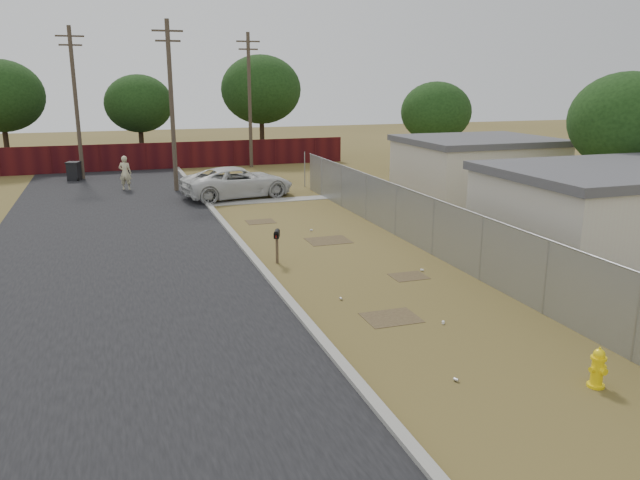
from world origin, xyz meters
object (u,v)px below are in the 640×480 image
object	(u,v)px
fire_hydrant	(598,368)
pickup_truck	(238,182)
pedestrian	(125,173)
trash_bin	(74,171)
mailbox	(277,237)

from	to	relation	value
fire_hydrant	pickup_truck	bearing A→B (deg)	96.74
pedestrian	trash_bin	world-z (taller)	pedestrian
pickup_truck	trash_bin	world-z (taller)	pickup_truck
mailbox	trash_bin	bearing A→B (deg)	108.93
fire_hydrant	pickup_truck	world-z (taller)	pickup_truck
mailbox	pickup_truck	bearing A→B (deg)	84.62
fire_hydrant	trash_bin	size ratio (longest dim) A/B	0.75
mailbox	pedestrian	world-z (taller)	pedestrian
fire_hydrant	pedestrian	bearing A→B (deg)	106.80
pickup_truck	trash_bin	size ratio (longest dim) A/B	5.04
trash_bin	mailbox	bearing A→B (deg)	-71.07
fire_hydrant	pickup_truck	distance (m)	22.83
fire_hydrant	pickup_truck	size ratio (longest dim) A/B	0.15
mailbox	trash_bin	size ratio (longest dim) A/B	1.00
pedestrian	trash_bin	xyz separation A→B (m)	(-2.86, 4.43, -0.36)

